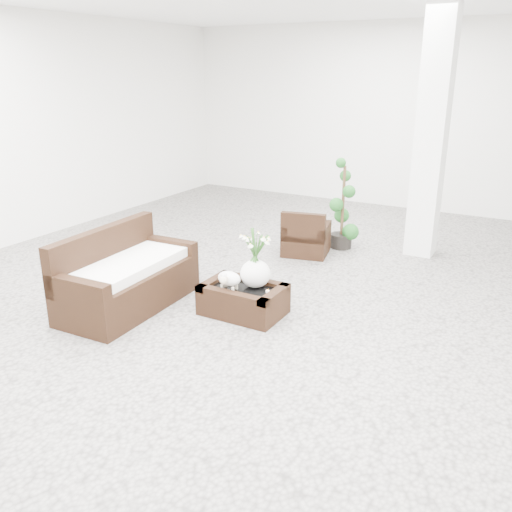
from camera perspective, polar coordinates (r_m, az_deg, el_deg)
The scene contains 9 objects.
ground at distance 6.47m, azimuth 0.44°, elevation -4.94°, with size 11.00×11.00×0.00m, color gray.
column at distance 8.18m, azimuth 17.99°, elevation 12.01°, with size 0.40×0.40×3.50m, color white.
coffee_table at distance 6.14m, azimuth -1.35°, elevation -4.72°, with size 0.90×0.60×0.31m, color black.
sheep_figurine at distance 6.01m, azimuth -2.84°, elevation -2.55°, with size 0.28×0.23×0.21m, color white.
planter_narcissus at distance 5.97m, azimuth -0.07°, elevation 0.31°, with size 0.44×0.44×0.80m, color white, non-canonical shape.
tealight at distance 5.95m, azimuth 1.23°, elevation -3.72°, with size 0.04×0.04×0.03m, color white.
armchair at distance 8.09m, azimuth 5.33°, elevation 2.59°, with size 0.65×0.62×0.69m, color black.
loveseat at distance 6.38m, azimuth -13.34°, elevation -1.43°, with size 1.70×0.82×0.91m, color black.
topiary at distance 8.35m, azimuth 9.13°, elevation 5.35°, with size 0.36×0.36×1.36m, color #174817, non-canonical shape.
Camera 1 is at (2.86, -5.16, 2.64)m, focal length 38.01 mm.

